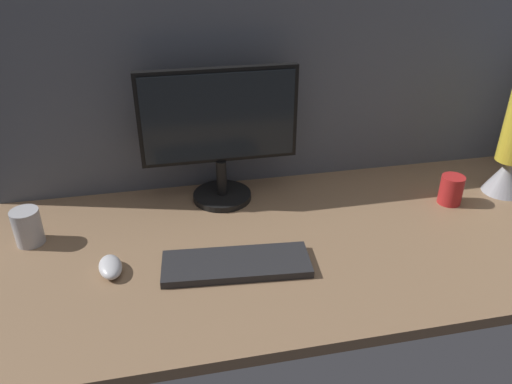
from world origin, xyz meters
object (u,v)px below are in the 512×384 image
at_px(mug_red_plastic, 451,190).
at_px(mug_steel, 28,227).
at_px(mouse, 110,267).
at_px(keyboard, 236,264).
at_px(monitor, 219,129).

height_order(mug_red_plastic, mug_steel, mug_steel).
bearing_deg(mouse, mug_red_plastic, -1.15).
relative_size(mouse, mug_steel, 0.96).
bearing_deg(keyboard, monitor, 92.64).
distance_m(keyboard, mug_steel, 0.57).
bearing_deg(mug_red_plastic, keyboard, -165.07).
xyz_separation_m(monitor, mug_steel, (-0.54, -0.14, -0.18)).
height_order(mouse, mug_steel, mug_steel).
relative_size(monitor, mouse, 4.83).
distance_m(monitor, keyboard, 0.42).
bearing_deg(mouse, keyboard, -17.20).
bearing_deg(monitor, mouse, -135.65).
bearing_deg(mug_steel, monitor, 14.43).
distance_m(mouse, mug_steel, 0.28).
distance_m(monitor, mouse, 0.50).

